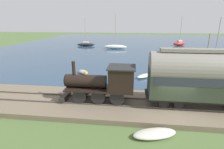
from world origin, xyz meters
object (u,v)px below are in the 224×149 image
object	(u,v)px
rowboat_near_shore	(145,76)
sailboat_black	(86,44)
passenger_coach	(207,76)
rowboat_far_out	(83,72)
beached_dinghy	(155,134)
rowboat_mid_harbor	(209,70)
sailboat_red	(179,43)
sailboat_white	(115,47)
steam_locomotive	(106,81)
sailboat_navy	(203,78)
sailboat_yellow	(214,60)

from	to	relation	value
rowboat_near_shore	sailboat_black	bearing A→B (deg)	-15.26
passenger_coach	rowboat_far_out	xyz separation A→B (m)	(9.05, 12.38, -2.70)
sailboat_black	beached_dinghy	world-z (taller)	sailboat_black
passenger_coach	rowboat_mid_harbor	xyz separation A→B (m)	(12.16, -5.20, -2.72)
rowboat_far_out	sailboat_red	bearing A→B (deg)	10.89
sailboat_red	rowboat_near_shore	bearing A→B (deg)	133.25
sailboat_white	passenger_coach	bearing A→B (deg)	-162.10
steam_locomotive	rowboat_near_shore	world-z (taller)	steam_locomotive
rowboat_mid_harbor	sailboat_red	bearing A→B (deg)	-61.79
sailboat_white	rowboat_far_out	world-z (taller)	sailboat_white
sailboat_navy	beached_dinghy	size ratio (longest dim) A/B	1.91
rowboat_mid_harbor	passenger_coach	bearing A→B (deg)	100.55
rowboat_far_out	rowboat_mid_harbor	xyz separation A→B (m)	(3.11, -17.58, -0.02)
passenger_coach	rowboat_near_shore	xyz separation A→B (m)	(8.38, 4.02, -2.73)
sailboat_black	sailboat_white	bearing A→B (deg)	-119.07
sailboat_white	beached_dinghy	size ratio (longest dim) A/B	2.95
sailboat_yellow	rowboat_mid_harbor	world-z (taller)	sailboat_yellow
sailboat_black	rowboat_mid_harbor	world-z (taller)	sailboat_black
rowboat_mid_harbor	rowboat_near_shore	distance (m)	9.97
steam_locomotive	sailboat_black	world-z (taller)	sailboat_black
rowboat_far_out	beached_dinghy	distance (m)	15.25
sailboat_red	rowboat_near_shore	distance (m)	34.73
passenger_coach	sailboat_navy	world-z (taller)	sailboat_navy
rowboat_mid_harbor	steam_locomotive	bearing A→B (deg)	76.85
rowboat_far_out	rowboat_mid_harbor	distance (m)	17.86
sailboat_white	rowboat_near_shore	bearing A→B (deg)	-165.09
rowboat_mid_harbor	beached_dinghy	xyz separation A→B (m)	(-15.93, 9.33, -0.02)
rowboat_far_out	sailboat_white	bearing A→B (deg)	38.27
rowboat_near_shore	sailboat_yellow	bearing A→B (deg)	-97.45
sailboat_yellow	beached_dinghy	size ratio (longest dim) A/B	2.52
steam_locomotive	passenger_coach	distance (m)	7.80
sailboat_yellow	rowboat_near_shore	world-z (taller)	sailboat_yellow
steam_locomotive	sailboat_yellow	bearing A→B (deg)	-42.41
sailboat_white	rowboat_near_shore	world-z (taller)	sailboat_white
passenger_coach	rowboat_near_shore	distance (m)	9.69
sailboat_yellow	rowboat_mid_harbor	distance (m)	5.70
steam_locomotive	beached_dinghy	bearing A→B (deg)	-136.00
passenger_coach	steam_locomotive	bearing A→B (deg)	90.00
passenger_coach	rowboat_far_out	size ratio (longest dim) A/B	4.37
beached_dinghy	sailboat_navy	bearing A→B (deg)	-32.05
steam_locomotive	passenger_coach	world-z (taller)	passenger_coach
sailboat_white	rowboat_mid_harbor	bearing A→B (deg)	-142.10
sailboat_yellow	beached_dinghy	world-z (taller)	sailboat_yellow
sailboat_yellow	rowboat_mid_harbor	bearing A→B (deg)	127.29
sailboat_white	sailboat_navy	size ratio (longest dim) A/B	1.55
sailboat_red	passenger_coach	bearing A→B (deg)	142.45
sailboat_navy	beached_dinghy	bearing A→B (deg)	-179.03
rowboat_far_out	passenger_coach	bearing A→B (deg)	-82.74
passenger_coach	rowboat_mid_harbor	bearing A→B (deg)	-23.17
sailboat_yellow	beached_dinghy	bearing A→B (deg)	125.74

